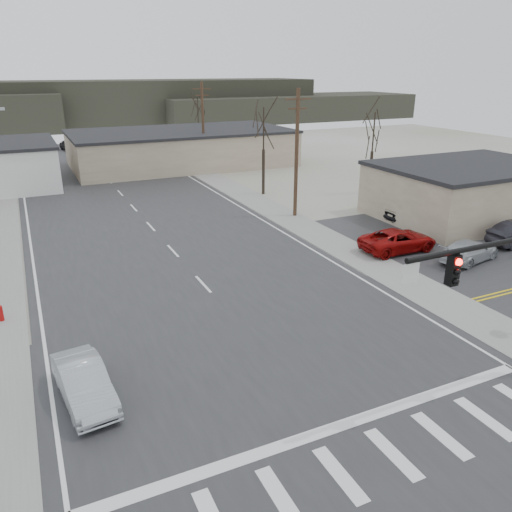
{
  "coord_description": "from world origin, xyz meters",
  "views": [
    {
      "loc": [
        -8.19,
        -16.44,
        11.4
      ],
      "look_at": [
        1.71,
        4.65,
        2.6
      ],
      "focal_mm": 35.0,
      "sensor_mm": 36.0,
      "label": 1
    }
  ],
  "objects_px": {
    "car_parked_red": "(398,240)",
    "car_parked_silver": "(469,251)",
    "sedan_crossing": "(84,383)",
    "car_far_a": "(144,154)",
    "car_far_b": "(69,145)",
    "car_parked_dark_a": "(411,211)",
    "fire_hydrant": "(1,313)"
  },
  "relations": [
    {
      "from": "sedan_crossing",
      "to": "car_parked_silver",
      "type": "xyz_separation_m",
      "value": [
        23.67,
        4.39,
        -0.06
      ]
    },
    {
      "from": "sedan_crossing",
      "to": "car_parked_dark_a",
      "type": "height_order",
      "value": "car_parked_dark_a"
    },
    {
      "from": "fire_hydrant",
      "to": "car_parked_dark_a",
      "type": "relative_size",
      "value": 0.2
    },
    {
      "from": "car_far_b",
      "to": "sedan_crossing",
      "type": "bearing_deg",
      "value": -109.49
    },
    {
      "from": "car_far_b",
      "to": "car_parked_red",
      "type": "bearing_deg",
      "value": -88.8
    },
    {
      "from": "car_far_a",
      "to": "car_parked_silver",
      "type": "height_order",
      "value": "car_far_a"
    },
    {
      "from": "car_far_b",
      "to": "car_parked_red",
      "type": "xyz_separation_m",
      "value": [
        15.03,
        -54.73,
        -0.02
      ]
    },
    {
      "from": "car_far_b",
      "to": "car_parked_dark_a",
      "type": "bearing_deg",
      "value": -81.58
    },
    {
      "from": "sedan_crossing",
      "to": "car_parked_red",
      "type": "xyz_separation_m",
      "value": [
        20.87,
        7.75,
        0.01
      ]
    },
    {
      "from": "sedan_crossing",
      "to": "car_far_b",
      "type": "height_order",
      "value": "car_far_b"
    },
    {
      "from": "car_parked_red",
      "to": "car_parked_dark_a",
      "type": "bearing_deg",
      "value": -46.88
    },
    {
      "from": "sedan_crossing",
      "to": "car_far_a",
      "type": "xyz_separation_m",
      "value": [
        13.94,
        49.95,
        -0.04
      ]
    },
    {
      "from": "sedan_crossing",
      "to": "car_parked_silver",
      "type": "relative_size",
      "value": 0.94
    },
    {
      "from": "sedan_crossing",
      "to": "car_far_a",
      "type": "height_order",
      "value": "sedan_crossing"
    },
    {
      "from": "fire_hydrant",
      "to": "car_far_b",
      "type": "distance_m",
      "value": 55.14
    },
    {
      "from": "sedan_crossing",
      "to": "car_far_b",
      "type": "distance_m",
      "value": 62.75
    },
    {
      "from": "car_parked_dark_a",
      "to": "car_parked_silver",
      "type": "height_order",
      "value": "car_parked_dark_a"
    },
    {
      "from": "sedan_crossing",
      "to": "car_parked_silver",
      "type": "distance_m",
      "value": 24.07
    },
    {
      "from": "car_parked_red",
      "to": "car_parked_silver",
      "type": "xyz_separation_m",
      "value": [
        2.8,
        -3.36,
        -0.06
      ]
    },
    {
      "from": "sedan_crossing",
      "to": "car_parked_red",
      "type": "distance_m",
      "value": 22.26
    },
    {
      "from": "car_parked_red",
      "to": "car_far_b",
      "type": "bearing_deg",
      "value": 16.17
    },
    {
      "from": "car_parked_dark_a",
      "to": "car_far_a",
      "type": "bearing_deg",
      "value": 18.47
    },
    {
      "from": "sedan_crossing",
      "to": "car_far_b",
      "type": "xyz_separation_m",
      "value": [
        5.84,
        62.48,
        0.02
      ]
    },
    {
      "from": "car_far_b",
      "to": "car_parked_silver",
      "type": "distance_m",
      "value": 60.77
    },
    {
      "from": "car_far_a",
      "to": "car_far_b",
      "type": "relative_size",
      "value": 1.07
    },
    {
      "from": "sedan_crossing",
      "to": "fire_hydrant",
      "type": "bearing_deg",
      "value": 102.79
    },
    {
      "from": "car_far_b",
      "to": "car_parked_dark_a",
      "type": "xyz_separation_m",
      "value": [
        20.63,
        -49.63,
        0.0
      ]
    },
    {
      "from": "car_parked_red",
      "to": "car_parked_silver",
      "type": "bearing_deg",
      "value": -139.4
    },
    {
      "from": "sedan_crossing",
      "to": "car_far_a",
      "type": "bearing_deg",
      "value": 67.75
    },
    {
      "from": "car_far_a",
      "to": "sedan_crossing",
      "type": "bearing_deg",
      "value": 78.59
    },
    {
      "from": "car_far_b",
      "to": "car_parked_dark_a",
      "type": "height_order",
      "value": "car_parked_dark_a"
    },
    {
      "from": "car_far_b",
      "to": "car_parked_silver",
      "type": "bearing_deg",
      "value": -87.09
    }
  ]
}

